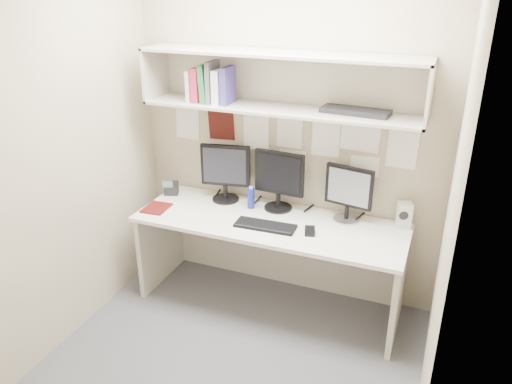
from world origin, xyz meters
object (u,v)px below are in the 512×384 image
at_px(monitor_center, 279,178).
at_px(speaker, 404,215).
at_px(keyboard, 265,226).
at_px(maroon_notebook, 156,208).
at_px(desk_phone, 171,188).
at_px(monitor_left, 225,170).
at_px(monitor_right, 349,191).
at_px(desk, 270,262).

distance_m(monitor_center, speaker, 0.95).
distance_m(keyboard, maroon_notebook, 0.90).
distance_m(maroon_notebook, desk_phone, 0.30).
distance_m(monitor_left, maroon_notebook, 0.61).
bearing_deg(monitor_right, desk, -146.44).
distance_m(monitor_right, desk_phone, 1.46).
relative_size(monitor_center, speaker, 2.45).
height_order(monitor_left, maroon_notebook, monitor_left).
bearing_deg(monitor_right, monitor_left, -169.26).
height_order(monitor_left, monitor_center, same).
relative_size(desk, monitor_center, 4.35).
bearing_deg(desk_phone, monitor_right, -18.94).
height_order(monitor_center, maroon_notebook, monitor_center).
bearing_deg(desk_phone, desk, -30.83).
relative_size(desk, desk_phone, 14.55).
relative_size(monitor_right, speaker, 2.21).
distance_m(desk, keyboard, 0.39).
height_order(maroon_notebook, desk_phone, desk_phone).
bearing_deg(monitor_right, speaker, 15.32).
xyz_separation_m(desk, monitor_left, (-0.46, 0.22, 0.61)).
bearing_deg(maroon_notebook, desk, 5.71).
bearing_deg(monitor_left, monitor_center, -10.40).
relative_size(monitor_right, desk_phone, 3.01).
relative_size(monitor_center, desk_phone, 3.34).
relative_size(monitor_left, maroon_notebook, 2.10).
bearing_deg(keyboard, monitor_left, 141.89).
relative_size(monitor_left, monitor_right, 1.11).
bearing_deg(desk_phone, speaker, -18.54).
relative_size(monitor_left, speaker, 2.45).
bearing_deg(speaker, monitor_right, 166.27).
height_order(monitor_right, keyboard, monitor_right).
bearing_deg(monitor_left, monitor_right, -10.39).
height_order(desk, desk_phone, desk_phone).
bearing_deg(monitor_left, speaker, -9.06).
xyz_separation_m(speaker, desk_phone, (-1.85, -0.10, -0.04)).
bearing_deg(desk_phone, maroon_notebook, -104.08).
distance_m(monitor_left, monitor_center, 0.45).
bearing_deg(maroon_notebook, monitor_right, 10.96).
distance_m(monitor_left, desk_phone, 0.51).
bearing_deg(monitor_center, keyboard, -82.92).
relative_size(desk, maroon_notebook, 9.14).
bearing_deg(monitor_right, desk_phone, -166.50).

